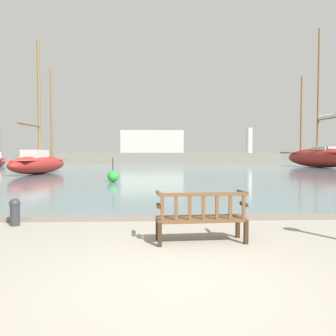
{
  "coord_description": "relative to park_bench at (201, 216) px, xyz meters",
  "views": [
    {
      "loc": [
        -0.27,
        -3.98,
        1.58
      ],
      "look_at": [
        0.27,
        10.0,
        1.0
      ],
      "focal_mm": 35.0,
      "sensor_mm": 36.0,
      "label": 1
    }
  ],
  "objects": [
    {
      "name": "ground_plane",
      "position": [
        -0.55,
        -1.81,
        -0.47
      ],
      "size": [
        160.0,
        160.0,
        0.0
      ],
      "primitive_type": "plane",
      "color": "gray"
    },
    {
      "name": "harbor_water",
      "position": [
        -0.55,
        42.19,
        -0.43
      ],
      "size": [
        100.0,
        80.0,
        0.08
      ],
      "primitive_type": "cube",
      "color": "slate",
      "rests_on": "ground"
    },
    {
      "name": "quay_edge_kerb",
      "position": [
        -0.55,
        2.04,
        -0.41
      ],
      "size": [
        40.0,
        0.3,
        0.12
      ],
      "primitive_type": "cube",
      "color": "slate",
      "rests_on": "ground"
    },
    {
      "name": "park_bench",
      "position": [
        0.0,
        0.0,
        0.0
      ],
      "size": [
        1.63,
        0.63,
        0.92
      ],
      "color": "#322113",
      "rests_on": "ground"
    },
    {
      "name": "sailboat_outer_port",
      "position": [
        18.17,
        31.39,
        1.04
      ],
      "size": [
        4.68,
        14.03,
        16.02
      ],
      "color": "maroon",
      "rests_on": "harbor_water"
    },
    {
      "name": "sailboat_outer_starboard",
      "position": [
        -9.88,
        20.01,
        0.53
      ],
      "size": [
        3.32,
        8.01,
        10.33
      ],
      "color": "maroon",
      "rests_on": "harbor_water"
    },
    {
      "name": "mooring_bollard",
      "position": [
        -3.94,
        1.54,
        -0.13
      ],
      "size": [
        0.23,
        0.23,
        0.61
      ],
      "color": "#2D2D33",
      "rests_on": "ground"
    },
    {
      "name": "channel_buoy",
      "position": [
        -3.14,
        12.17,
        -0.07
      ],
      "size": [
        0.62,
        0.62,
        1.32
      ],
      "color": "green",
      "rests_on": "harbor_water"
    },
    {
      "name": "far_breakwater",
      "position": [
        -0.53,
        48.98,
        1.31
      ],
      "size": [
        41.5,
        2.4,
        6.05
      ],
      "color": "slate",
      "rests_on": "ground"
    }
  ]
}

